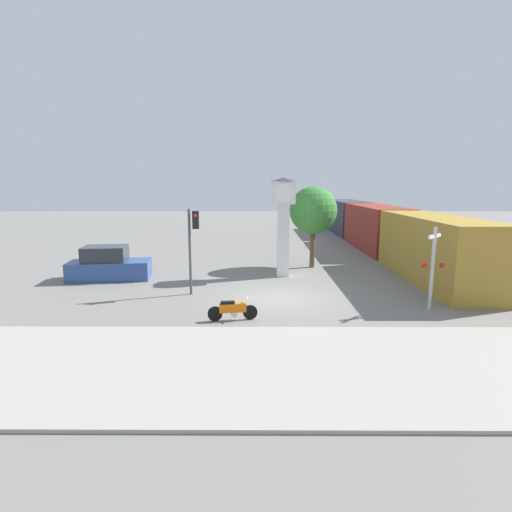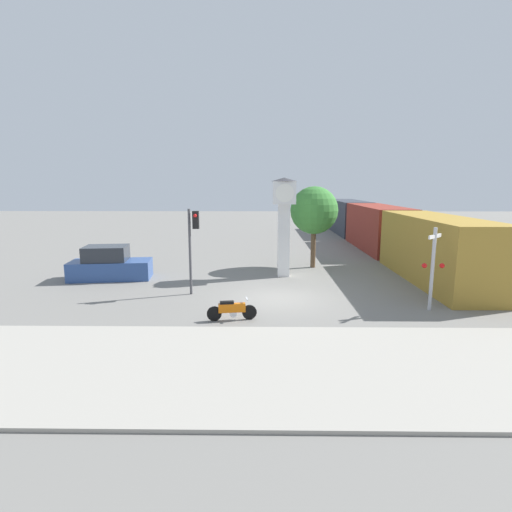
{
  "view_description": "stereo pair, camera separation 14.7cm",
  "coord_description": "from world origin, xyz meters",
  "px_view_note": "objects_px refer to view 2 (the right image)",
  "views": [
    {
      "loc": [
        -0.95,
        -17.27,
        5.02
      ],
      "look_at": [
        -1.05,
        0.75,
        1.8
      ],
      "focal_mm": 28.0,
      "sensor_mm": 36.0,
      "label": 1
    },
    {
      "loc": [
        -0.8,
        -17.27,
        5.02
      ],
      "look_at": [
        -1.05,
        0.75,
        1.8
      ],
      "focal_mm": 28.0,
      "sensor_mm": 36.0,
      "label": 2
    }
  ],
  "objects_px": {
    "street_tree": "(314,211)",
    "parked_car": "(110,265)",
    "railroad_crossing_signal": "(433,266)",
    "motorcycle": "(232,310)",
    "freight_train": "(378,228)",
    "traffic_light": "(193,236)",
    "clock_tower": "(284,212)"
  },
  "relations": [
    {
      "from": "clock_tower",
      "to": "street_tree",
      "type": "relative_size",
      "value": 1.09
    },
    {
      "from": "railroad_crossing_signal",
      "to": "street_tree",
      "type": "bearing_deg",
      "value": 113.3
    },
    {
      "from": "motorcycle",
      "to": "railroad_crossing_signal",
      "type": "xyz_separation_m",
      "value": [
        7.95,
        1.32,
        1.45
      ]
    },
    {
      "from": "railroad_crossing_signal",
      "to": "parked_car",
      "type": "distance_m",
      "value": 15.98
    },
    {
      "from": "freight_train",
      "to": "railroad_crossing_signal",
      "type": "relative_size",
      "value": 9.38
    },
    {
      "from": "motorcycle",
      "to": "parked_car",
      "type": "height_order",
      "value": "parked_car"
    },
    {
      "from": "motorcycle",
      "to": "traffic_light",
      "type": "xyz_separation_m",
      "value": [
        -2.01,
        3.59,
        2.33
      ]
    },
    {
      "from": "street_tree",
      "to": "parked_car",
      "type": "bearing_deg",
      "value": -164.19
    },
    {
      "from": "railroad_crossing_signal",
      "to": "street_tree",
      "type": "distance_m",
      "value": 9.41
    },
    {
      "from": "traffic_light",
      "to": "motorcycle",
      "type": "bearing_deg",
      "value": -60.81
    },
    {
      "from": "freight_train",
      "to": "traffic_light",
      "type": "height_order",
      "value": "traffic_light"
    },
    {
      "from": "clock_tower",
      "to": "traffic_light",
      "type": "bearing_deg",
      "value": -138.18
    },
    {
      "from": "street_tree",
      "to": "parked_car",
      "type": "height_order",
      "value": "street_tree"
    },
    {
      "from": "parked_car",
      "to": "street_tree",
      "type": "bearing_deg",
      "value": 8.56
    },
    {
      "from": "freight_train",
      "to": "motorcycle",
      "type": "bearing_deg",
      "value": -120.98
    },
    {
      "from": "traffic_light",
      "to": "parked_car",
      "type": "height_order",
      "value": "traffic_light"
    },
    {
      "from": "railroad_crossing_signal",
      "to": "parked_car",
      "type": "bearing_deg",
      "value": 160.61
    },
    {
      "from": "motorcycle",
      "to": "railroad_crossing_signal",
      "type": "height_order",
      "value": "railroad_crossing_signal"
    },
    {
      "from": "railroad_crossing_signal",
      "to": "parked_car",
      "type": "height_order",
      "value": "railroad_crossing_signal"
    },
    {
      "from": "motorcycle",
      "to": "freight_train",
      "type": "distance_m",
      "value": 20.0
    },
    {
      "from": "motorcycle",
      "to": "street_tree",
      "type": "height_order",
      "value": "street_tree"
    },
    {
      "from": "traffic_light",
      "to": "railroad_crossing_signal",
      "type": "relative_size",
      "value": 1.18
    },
    {
      "from": "clock_tower",
      "to": "freight_train",
      "type": "height_order",
      "value": "clock_tower"
    },
    {
      "from": "railroad_crossing_signal",
      "to": "street_tree",
      "type": "xyz_separation_m",
      "value": [
        -3.67,
        8.51,
        1.64
      ]
    },
    {
      "from": "railroad_crossing_signal",
      "to": "traffic_light",
      "type": "bearing_deg",
      "value": 167.13
    },
    {
      "from": "traffic_light",
      "to": "railroad_crossing_signal",
      "type": "xyz_separation_m",
      "value": [
        9.96,
        -2.28,
        -0.88
      ]
    },
    {
      "from": "motorcycle",
      "to": "clock_tower",
      "type": "relative_size",
      "value": 0.35
    },
    {
      "from": "clock_tower",
      "to": "railroad_crossing_signal",
      "type": "height_order",
      "value": "clock_tower"
    },
    {
      "from": "freight_train",
      "to": "parked_car",
      "type": "relative_size",
      "value": 7.2
    },
    {
      "from": "clock_tower",
      "to": "street_tree",
      "type": "xyz_separation_m",
      "value": [
        1.95,
        2.35,
        -0.09
      ]
    },
    {
      "from": "railroad_crossing_signal",
      "to": "parked_car",
      "type": "relative_size",
      "value": 0.77
    },
    {
      "from": "freight_train",
      "to": "traffic_light",
      "type": "distance_m",
      "value": 18.29
    }
  ]
}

